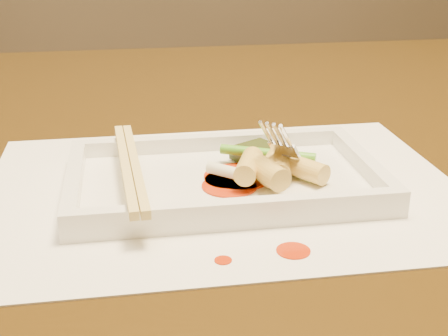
{
  "coord_description": "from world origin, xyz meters",
  "views": [
    {
      "loc": [
        0.01,
        -0.65,
        0.97
      ],
      "look_at": [
        0.09,
        -0.17,
        0.77
      ],
      "focal_mm": 50.0,
      "sensor_mm": 36.0,
      "label": 1
    }
  ],
  "objects": [
    {
      "name": "table",
      "position": [
        0.0,
        0.0,
        0.65
      ],
      "size": [
        1.4,
        0.9,
        0.75
      ],
      "color": "black",
      "rests_on": "ground"
    },
    {
      "name": "placemat",
      "position": [
        0.09,
        -0.17,
        0.75
      ],
      "size": [
        0.4,
        0.3,
        0.0
      ],
      "primitive_type": "cube",
      "color": "white",
      "rests_on": "table"
    },
    {
      "name": "sauce_splatter_a",
      "position": [
        0.12,
        -0.29,
        0.75
      ],
      "size": [
        0.02,
        0.02,
        0.0
      ],
      "primitive_type": "cylinder",
      "color": "red",
      "rests_on": "placemat"
    },
    {
      "name": "sauce_splatter_b",
      "position": [
        0.07,
        -0.29,
        0.75
      ],
      "size": [
        0.01,
        0.01,
        0.0
      ],
      "primitive_type": "cylinder",
      "color": "red",
      "rests_on": "placemat"
    },
    {
      "name": "plate_base",
      "position": [
        0.09,
        -0.17,
        0.76
      ],
      "size": [
        0.26,
        0.16,
        0.01
      ],
      "primitive_type": "cube",
      "color": "white",
      "rests_on": "placemat"
    },
    {
      "name": "plate_rim_far",
      "position": [
        0.09,
        -0.1,
        0.77
      ],
      "size": [
        0.26,
        0.01,
        0.01
      ],
      "primitive_type": "cube",
      "color": "white",
      "rests_on": "plate_base"
    },
    {
      "name": "plate_rim_near",
      "position": [
        0.09,
        -0.25,
        0.77
      ],
      "size": [
        0.26,
        0.01,
        0.01
      ],
      "primitive_type": "cube",
      "color": "white",
      "rests_on": "plate_base"
    },
    {
      "name": "plate_rim_left",
      "position": [
        -0.04,
        -0.17,
        0.77
      ],
      "size": [
        0.01,
        0.14,
        0.01
      ],
      "primitive_type": "cube",
      "color": "white",
      "rests_on": "plate_base"
    },
    {
      "name": "plate_rim_right",
      "position": [
        0.21,
        -0.17,
        0.77
      ],
      "size": [
        0.01,
        0.14,
        0.01
      ],
      "primitive_type": "cube",
      "color": "white",
      "rests_on": "plate_base"
    },
    {
      "name": "veg_piece",
      "position": [
        0.12,
        -0.13,
        0.77
      ],
      "size": [
        0.05,
        0.04,
        0.01
      ],
      "primitive_type": "cube",
      "rotation": [
        0.0,
        0.0,
        0.53
      ],
      "color": "black",
      "rests_on": "plate_base"
    },
    {
      "name": "scallion_white",
      "position": [
        0.09,
        -0.19,
        0.77
      ],
      "size": [
        0.04,
        0.03,
        0.01
      ],
      "primitive_type": "cylinder",
      "rotation": [
        1.57,
        0.0,
        0.84
      ],
      "color": "#EAEACC",
      "rests_on": "plate_base"
    },
    {
      "name": "scallion_green",
      "position": [
        0.13,
        -0.15,
        0.77
      ],
      "size": [
        0.08,
        0.04,
        0.01
      ],
      "primitive_type": "cylinder",
      "rotation": [
        1.57,
        0.0,
        1.13
      ],
      "color": "#3F9317",
      "rests_on": "plate_base"
    },
    {
      "name": "chopstick_a",
      "position": [
        0.01,
        -0.17,
        0.78
      ],
      "size": [
        0.02,
        0.19,
        0.01
      ],
      "primitive_type": "cube",
      "rotation": [
        0.0,
        0.0,
        0.05
      ],
      "color": "#DBC26D",
      "rests_on": "plate_rim_near"
    },
    {
      "name": "chopstick_b",
      "position": [
        0.01,
        -0.17,
        0.78
      ],
      "size": [
        0.02,
        0.19,
        0.01
      ],
      "primitive_type": "cube",
      "rotation": [
        0.0,
        0.0,
        0.05
      ],
      "color": "#DBC26D",
      "rests_on": "plate_rim_near"
    },
    {
      "name": "fork",
      "position": [
        0.16,
        -0.15,
        0.83
      ],
      "size": [
        0.09,
        0.1,
        0.14
      ],
      "primitive_type": null,
      "color": "silver",
      "rests_on": "plate_base"
    },
    {
      "name": "sauce_blob_0",
      "position": [
        0.1,
        -0.17,
        0.76
      ],
      "size": [
        0.06,
        0.06,
        0.0
      ],
      "primitive_type": "cylinder",
      "color": "red",
      "rests_on": "plate_base"
    },
    {
      "name": "sauce_blob_1",
      "position": [
        0.09,
        -0.18,
        0.76
      ],
      "size": [
        0.04,
        0.04,
        0.0
      ],
      "primitive_type": "cylinder",
      "color": "red",
      "rests_on": "plate_base"
    },
    {
      "name": "sauce_blob_2",
      "position": [
        0.09,
        -0.19,
        0.76
      ],
      "size": [
        0.05,
        0.05,
        0.0
      ],
      "primitive_type": "cylinder",
      "color": "red",
      "rests_on": "plate_base"
    },
    {
      "name": "rice_cake_0",
      "position": [
        0.13,
        -0.17,
        0.77
      ],
      "size": [
        0.04,
        0.05,
        0.02
      ],
      "primitive_type": "cylinder",
      "rotation": [
        1.57,
        0.0,
        2.72
      ],
      "color": "#E8D16C",
      "rests_on": "plate_base"
    },
    {
      "name": "rice_cake_1",
      "position": [
        0.15,
        -0.18,
        0.77
      ],
      "size": [
        0.04,
        0.05,
        0.02
      ],
      "primitive_type": "cylinder",
      "rotation": [
        1.57,
        0.0,
        0.63
      ],
      "color": "#E8D16C",
      "rests_on": "plate_base"
    },
    {
      "name": "rice_cake_2",
      "position": [
        0.11,
        -0.19,
        0.78
      ],
      "size": [
        0.03,
        0.05,
        0.02
      ],
      "primitive_type": "cylinder",
      "rotation": [
        1.57,
        0.0,
        2.79
      ],
      "color": "#E8D16C",
      "rests_on": "plate_base"
    },
    {
      "name": "rice_cake_3",
      "position": [
        0.13,
        -0.18,
        0.77
      ],
      "size": [
        0.03,
        0.05,
        0.02
      ],
      "primitive_type": "cylinder",
      "rotation": [
        1.57,
        0.0,
        2.72
      ],
      "color": "#E8D16C",
      "rests_on": "plate_base"
    },
    {
      "name": "rice_cake_4",
      "position": [
        0.14,
        -0.17,
        0.77
      ],
      "size": [
        0.03,
        0.05,
        0.02
      ],
      "primitive_type": "cylinder",
      "rotation": [
        1.57,
        0.0,
        2.91
      ],
      "color": "#E8D16C",
      "rests_on": "plate_base"
    },
    {
      "name": "rice_cake_5",
      "position": [
        0.12,
        -0.2,
        0.78
      ],
      "size": [
        0.03,
        0.04,
        0.02
      ],
      "primitive_type": "cylinder",
      "rotation": [
        1.57,
        0.0,
        0.31
      ],
      "color": "#E8D16C",
      "rests_on": "plate_base"
    }
  ]
}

